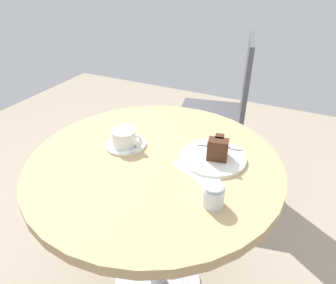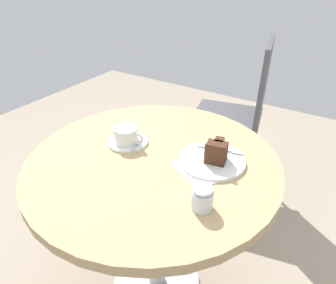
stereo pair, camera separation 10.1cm
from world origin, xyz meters
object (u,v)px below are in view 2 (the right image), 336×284
(cake_plate, at_px, (212,160))
(cafe_chair, at_px, (243,107))
(cake_slice, at_px, (217,152))
(saucer, at_px, (128,142))
(sugar_pot, at_px, (202,197))
(fork, at_px, (226,151))
(coffee_cup, at_px, (127,135))
(napkin, at_px, (206,167))
(teaspoon, at_px, (136,145))

(cake_plate, bearing_deg, cafe_chair, 101.56)
(cake_slice, bearing_deg, cafe_chair, 102.48)
(cafe_chair, bearing_deg, saucer, -22.81)
(cake_plate, bearing_deg, sugar_pot, -72.20)
(fork, distance_m, cafe_chair, 0.73)
(cake_plate, bearing_deg, saucer, -170.16)
(cake_plate, height_order, fork, fork)
(coffee_cup, height_order, sugar_pot, sugar_pot)
(cafe_chair, bearing_deg, napkin, -1.25)
(sugar_pot, bearing_deg, saucer, 157.69)
(saucer, bearing_deg, coffee_cup, -66.65)
(saucer, relative_size, cake_plate, 0.67)
(teaspoon, distance_m, cake_plate, 0.27)
(cake_plate, distance_m, cafe_chair, 0.79)
(cake_slice, xyz_separation_m, sugar_pot, (0.05, -0.21, -0.01))
(cafe_chair, bearing_deg, cake_plate, -0.48)
(cake_slice, distance_m, sugar_pot, 0.21)
(napkin, bearing_deg, teaspoon, -174.43)
(napkin, distance_m, sugar_pot, 0.18)
(coffee_cup, distance_m, sugar_pot, 0.40)
(fork, bearing_deg, coffee_cup, -174.42)
(coffee_cup, bearing_deg, saucer, 113.35)
(cafe_chair, bearing_deg, cake_slice, 0.44)
(saucer, relative_size, cafe_chair, 0.16)
(coffee_cup, distance_m, napkin, 0.31)
(saucer, distance_m, fork, 0.35)
(cake_plate, distance_m, cake_slice, 0.04)
(cake_slice, xyz_separation_m, napkin, (-0.02, -0.04, -0.04))
(coffee_cup, height_order, fork, coffee_cup)
(napkin, xyz_separation_m, cafe_chair, (-0.15, 0.80, -0.14))
(fork, bearing_deg, cake_plate, -122.38)
(teaspoon, xyz_separation_m, fork, (0.28, 0.13, 0.00))
(coffee_cup, distance_m, cake_slice, 0.32)
(cake_plate, distance_m, napkin, 0.04)
(cake_slice, relative_size, napkin, 0.39)
(coffee_cup, distance_m, fork, 0.35)
(coffee_cup, bearing_deg, cake_slice, 10.55)
(saucer, height_order, cafe_chair, cafe_chair)
(coffee_cup, height_order, napkin, coffee_cup)
(fork, bearing_deg, teaspoon, -170.75)
(coffee_cup, xyz_separation_m, cafe_chair, (0.15, 0.82, -0.18))
(napkin, bearing_deg, coffee_cup, -176.08)
(napkin, xyz_separation_m, sugar_pot, (0.07, -0.17, 0.03))
(coffee_cup, bearing_deg, cafe_chair, 79.53)
(fork, relative_size, cafe_chair, 0.16)
(teaspoon, height_order, napkin, teaspoon)
(teaspoon, distance_m, sugar_pot, 0.36)
(cafe_chair, distance_m, sugar_pot, 1.01)
(coffee_cup, distance_m, teaspoon, 0.05)
(saucer, relative_size, teaspoon, 1.45)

